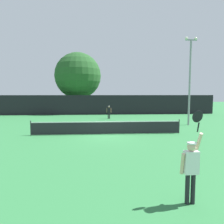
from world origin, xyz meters
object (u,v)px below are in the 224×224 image
player_serving (191,163)px  light_pole (190,76)px  player_receiving (109,111)px  large_tree (78,76)px  parked_car_mid (136,106)px  tennis_ball (94,128)px  parked_car_near (87,107)px

player_serving → light_pole: 15.78m
player_receiving → large_tree: 10.97m
parked_car_mid → tennis_ball: bearing=-116.6°
parked_car_mid → parked_car_near: bearing=-176.2°
tennis_ball → parked_car_mid: 21.74m
light_pole → parked_car_near: light_pole is taller
large_tree → parked_car_near: 6.06m
player_serving → light_pole: bearing=65.7°
player_receiving → light_pole: bearing=143.5°
player_serving → large_tree: (-5.56, 28.25, 4.74)m
light_pole → player_serving: bearing=-114.3°
large_tree → parked_car_mid: (10.35, 4.66, -5.10)m
player_receiving → parked_car_near: size_ratio=0.35×
light_pole → parked_car_near: 20.73m
tennis_ball → large_tree: size_ratio=0.01×
tennis_ball → parked_car_near: 18.82m
large_tree → parked_car_mid: bearing=24.3°
large_tree → parked_car_mid: large_tree is taller
player_serving → parked_car_mid: player_serving is taller
tennis_ball → parked_car_near: bearing=94.8°
player_serving → parked_car_near: size_ratio=0.58×
tennis_ball → large_tree: 16.96m
tennis_ball → parked_car_near: parked_car_near is taller
player_serving → tennis_ball: 12.93m
player_receiving → large_tree: (-4.44, 8.74, 4.93)m
player_receiving → parked_car_near: 12.24m
light_pole → parked_car_mid: bearing=94.6°
light_pole → tennis_ball: bearing=-171.1°
player_receiving → parked_car_near: bearing=-74.5°
player_serving → parked_car_near: player_serving is taller
player_serving → parked_car_mid: (4.78, 32.91, -0.36)m
player_receiving → large_tree: large_tree is taller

